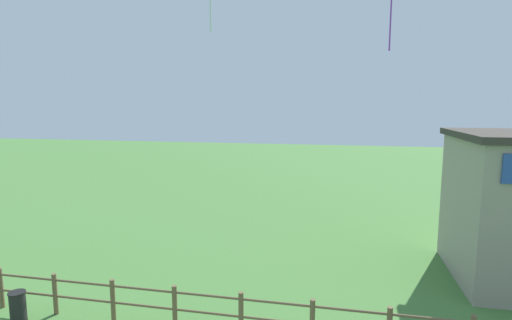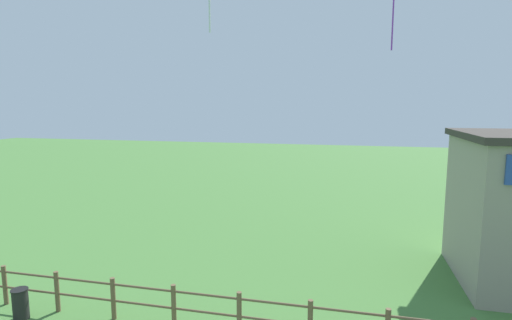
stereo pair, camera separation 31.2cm
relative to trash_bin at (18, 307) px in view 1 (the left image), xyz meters
The scene contains 2 objects.
wooden_fence 6.62m from the trash_bin, ahead, with size 19.56×0.14×1.29m.
trash_bin is the anchor object (origin of this frame).
Camera 1 is at (2.51, -4.19, 6.35)m, focal length 28.00 mm.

